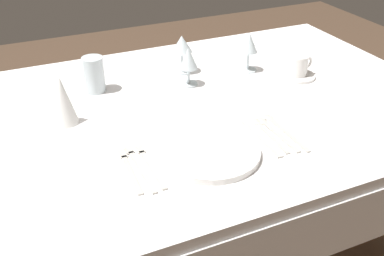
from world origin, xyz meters
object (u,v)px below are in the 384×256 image
(dinner_plate, at_px, (210,152))
(wine_glass_right, at_px, (249,45))
(coffee_cup_left, at_px, (298,65))
(spoon_dessert, at_px, (273,130))
(spoon_soup, at_px, (265,131))
(spoon_tea, at_px, (281,128))
(fork_outer, at_px, (149,164))
(wine_glass_centre, at_px, (182,46))
(fork_salad, at_px, (129,169))
(dinner_knife, at_px, (262,139))
(wine_glass_left, at_px, (188,60))
(drink_tumbler, at_px, (94,76))
(napkin_folded, at_px, (63,100))
(fork_inner, at_px, (139,166))

(dinner_plate, relative_size, wine_glass_right, 1.85)
(coffee_cup_left, bearing_deg, spoon_dessert, -135.09)
(spoon_soup, xyz_separation_m, spoon_tea, (0.05, -0.00, -0.00))
(fork_outer, distance_m, wine_glass_centre, 0.62)
(fork_salad, bearing_deg, dinner_plate, -6.16)
(dinner_plate, relative_size, spoon_dessert, 1.30)
(dinner_knife, relative_size, wine_glass_centre, 1.50)
(spoon_tea, bearing_deg, wine_glass_centre, 101.92)
(dinner_plate, relative_size, spoon_soup, 1.32)
(dinner_knife, relative_size, spoon_soup, 1.02)
(dinner_knife, xyz_separation_m, coffee_cup_left, (0.35, 0.32, 0.04))
(fork_salad, bearing_deg, wine_glass_left, 49.56)
(fork_salad, distance_m, wine_glass_right, 0.75)
(wine_glass_centre, bearing_deg, wine_glass_right, -21.20)
(spoon_dessert, distance_m, wine_glass_left, 0.42)
(fork_salad, relative_size, wine_glass_right, 1.40)
(drink_tumbler, relative_size, napkin_folded, 0.81)
(drink_tumbler, bearing_deg, spoon_tea, -47.10)
(fork_outer, bearing_deg, dinner_knife, -2.58)
(wine_glass_right, bearing_deg, spoon_tea, -106.76)
(spoon_soup, bearing_deg, spoon_tea, -5.07)
(wine_glass_left, bearing_deg, drink_tumbler, 164.62)
(drink_tumbler, xyz_separation_m, napkin_folded, (-0.14, -0.18, 0.02))
(dinner_plate, bearing_deg, coffee_cup_left, 32.47)
(coffee_cup_left, distance_m, wine_glass_centre, 0.43)
(dinner_knife, relative_size, coffee_cup_left, 2.19)
(dinner_plate, distance_m, wine_glass_left, 0.46)
(spoon_dessert, xyz_separation_m, wine_glass_left, (-0.10, 0.39, 0.09))
(wine_glass_centre, bearing_deg, coffee_cup_left, -30.09)
(spoon_soup, distance_m, coffee_cup_left, 0.43)
(spoon_dessert, relative_size, drink_tumbler, 1.72)
(spoon_soup, xyz_separation_m, spoon_dessert, (0.02, -0.01, 0.00))
(wine_glass_left, relative_size, wine_glass_right, 0.94)
(fork_outer, xyz_separation_m, coffee_cup_left, (0.69, 0.31, 0.04))
(dinner_plate, relative_size, fork_salad, 1.33)
(fork_salad, relative_size, drink_tumbler, 1.69)
(dinner_knife, relative_size, wine_glass_left, 1.52)
(coffee_cup_left, bearing_deg, wine_glass_centre, 149.91)
(napkin_folded, bearing_deg, fork_salad, -71.74)
(fork_inner, bearing_deg, dinner_plate, -7.53)
(wine_glass_centre, xyz_separation_m, wine_glass_right, (0.23, -0.09, -0.00))
(dinner_plate, height_order, wine_glass_right, wine_glass_right)
(fork_salad, xyz_separation_m, spoon_soup, (0.43, 0.02, 0.00))
(drink_tumbler, bearing_deg, fork_outer, -87.50)
(fork_outer, xyz_separation_m, drink_tumbler, (-0.02, 0.50, 0.05))
(fork_inner, distance_m, spoon_dessert, 0.42)
(spoon_soup, distance_m, napkin_folded, 0.61)
(fork_inner, bearing_deg, spoon_tea, 1.75)
(fork_inner, relative_size, coffee_cup_left, 2.34)
(wine_glass_right, bearing_deg, drink_tumbler, 173.69)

